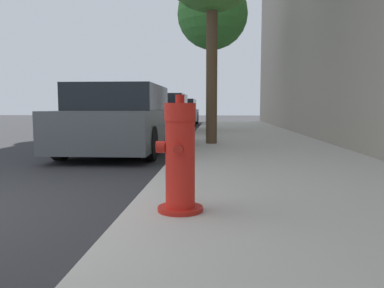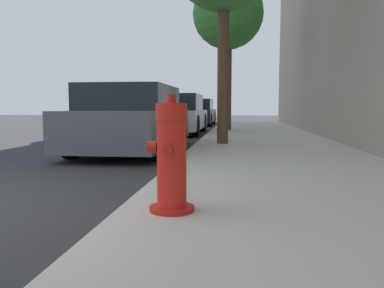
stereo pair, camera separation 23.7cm
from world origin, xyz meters
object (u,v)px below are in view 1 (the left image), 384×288
parked_car_near (123,120)px  parked_car_far (179,113)px  street_tree_far (212,15)px  fire_hydrant (180,159)px  parked_car_mid (162,115)px

parked_car_near → parked_car_far: bearing=89.9°
street_tree_far → fire_hydrant: bearing=-90.6°
parked_car_far → fire_hydrant: bearing=-84.2°
parked_car_near → street_tree_far: 7.37m
parked_car_near → parked_car_mid: 5.41m
street_tree_far → parked_car_far: bearing=107.9°
parked_car_mid → parked_car_far: 6.32m
parked_car_far → parked_car_mid: bearing=-89.7°
parked_car_near → parked_car_mid: parked_car_mid is taller
fire_hydrant → parked_car_near: bearing=109.2°
fire_hydrant → parked_car_far: bearing=95.8°
parked_car_far → parked_car_near: bearing=-90.1°
parked_car_near → parked_car_far: size_ratio=0.96×
parked_car_mid → parked_car_near: bearing=-90.5°
parked_car_far → street_tree_far: (1.80, -5.56, 3.62)m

